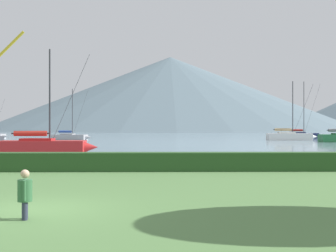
{
  "coord_description": "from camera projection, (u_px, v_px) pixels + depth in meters",
  "views": [
    {
      "loc": [
        3.58,
        -12.39,
        2.32
      ],
      "look_at": [
        4.77,
        57.56,
        2.47
      ],
      "focal_mm": 47.44,
      "sensor_mm": 36.0,
      "label": 1
    }
  ],
  "objects": [
    {
      "name": "person_seated_viewer",
      "position": [
        25.0,
        192.0,
        11.09
      ],
      "size": [
        0.36,
        0.56,
        1.25
      ],
      "rotation": [
        0.0,
        0.0,
        0.23
      ],
      "color": "#2D3347",
      "rests_on": "ground_plane"
    },
    {
      "name": "hedge_line",
      "position": [
        92.0,
        162.0,
        23.32
      ],
      "size": [
        80.0,
        1.2,
        0.97
      ],
      "primitive_type": "cube",
      "color": "#284C23",
      "rests_on": "ground_plane"
    },
    {
      "name": "sailboat_slip_7",
      "position": [
        301.0,
        135.0,
        90.42
      ],
      "size": [
        8.03,
        3.6,
        11.57
      ],
      "rotation": [
        0.0,
        0.0,
        -0.19
      ],
      "color": "navy",
      "rests_on": "harbor_water"
    },
    {
      "name": "sailboat_slip_0",
      "position": [
        70.0,
        137.0,
        78.56
      ],
      "size": [
        7.27,
        3.44,
        9.1
      ],
      "rotation": [
        0.0,
        0.0,
        -0.23
      ],
      "color": "#9E9EA3",
      "rests_on": "harbor_water"
    },
    {
      "name": "distant_hill_west_ridge",
      "position": [
        170.0,
        94.0,
        297.66
      ],
      "size": [
        240.22,
        240.22,
        49.35
      ],
      "primitive_type": "cone",
      "color": "slate",
      "rests_on": "ground_plane"
    },
    {
      "name": "sailboat_slip_11",
      "position": [
        290.0,
        136.0,
        78.26
      ],
      "size": [
        8.87,
        2.86,
        10.41
      ],
      "rotation": [
        0.0,
        0.0,
        -0.03
      ],
      "color": "white",
      "rests_on": "harbor_water"
    },
    {
      "name": "harbor_water",
      "position": [
        150.0,
        134.0,
        149.3
      ],
      "size": [
        320.0,
        246.0,
        0.0
      ],
      "primitive_type": "cube",
      "color": "gray",
      "rests_on": "ground_plane"
    },
    {
      "name": "sailboat_slip_1",
      "position": [
        44.0,
        146.0,
        38.07
      ],
      "size": [
        8.43,
        2.67,
        9.02
      ],
      "rotation": [
        0.0,
        0.0,
        0.03
      ],
      "color": "red",
      "rests_on": "harbor_water"
    },
    {
      "name": "ground_plane",
      "position": [
        32.0,
        210.0,
        12.32
      ],
      "size": [
        1000.0,
        1000.0,
        0.0
      ],
      "primitive_type": "plane",
      "color": "#517A42"
    }
  ]
}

